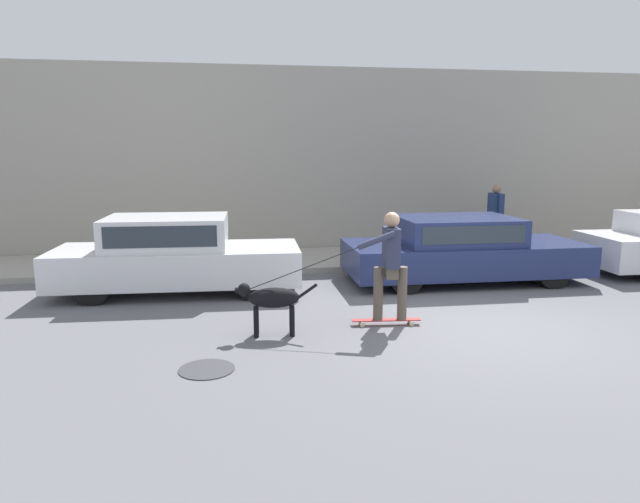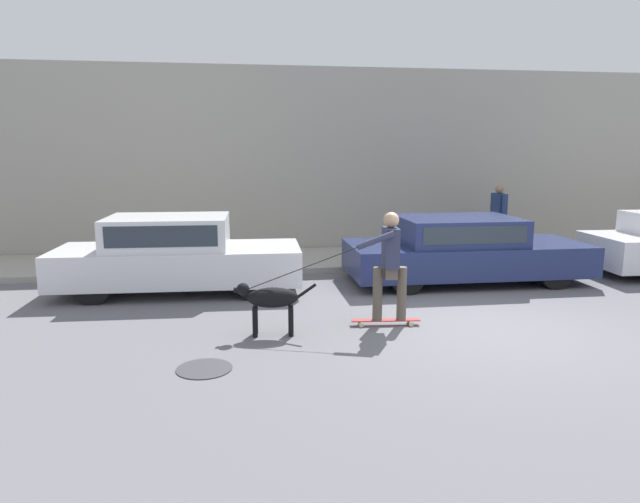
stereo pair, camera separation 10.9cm
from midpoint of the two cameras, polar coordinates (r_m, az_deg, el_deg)
ground_plane at (r=8.64m, az=15.33°, el=-7.24°), size 36.00×36.00×0.00m
back_wall at (r=14.49m, az=4.86°, el=8.98°), size 32.00×0.30×4.49m
sidewalk_curb at (r=13.34m, az=6.20°, el=-0.58°), size 30.00×2.51×0.13m
parked_car_0 at (r=10.50m, az=-14.58°, el=-0.47°), size 4.37×1.82×1.37m
parked_car_1 at (r=11.35m, az=13.75°, el=0.10°), size 4.56×1.86×1.26m
dog at (r=7.85m, az=-5.25°, el=-4.83°), size 1.13×0.33×0.74m
skateboarder at (r=8.22m, az=6.63°, el=-0.98°), size 2.56×0.57×1.66m
pedestrian_with_bag at (r=14.40m, az=16.88°, el=3.56°), size 0.24×0.76×1.58m
manhole_cover at (r=6.91m, az=-11.72°, el=-11.46°), size 0.65×0.65×0.01m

